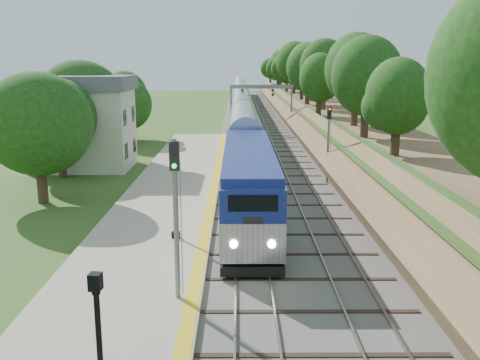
{
  "coord_description": "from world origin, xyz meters",
  "views": [
    {
      "loc": [
        -0.62,
        -16.17,
        9.14
      ],
      "look_at": [
        -0.5,
        12.45,
        2.8
      ],
      "focal_mm": 40.0,
      "sensor_mm": 36.0,
      "label": 1
    }
  ],
  "objects_px": {
    "train": "(242,106)",
    "lamppost_far": "(175,198)",
    "station_building": "(83,122)",
    "signal_platform": "(176,202)",
    "signal_farside": "(329,136)",
    "signal_gantry": "(261,95)"
  },
  "relations": [
    {
      "from": "train",
      "to": "lamppost_far",
      "type": "distance_m",
      "value": 60.5
    },
    {
      "from": "signal_platform",
      "to": "lamppost_far",
      "type": "bearing_deg",
      "value": 97.13
    },
    {
      "from": "station_building",
      "to": "signal_platform",
      "type": "height_order",
      "value": "station_building"
    },
    {
      "from": "signal_gantry",
      "to": "station_building",
      "type": "bearing_deg",
      "value": -123.38
    },
    {
      "from": "train",
      "to": "lamppost_far",
      "type": "height_order",
      "value": "lamppost_far"
    },
    {
      "from": "signal_gantry",
      "to": "train",
      "type": "distance_m",
      "value": 15.6
    },
    {
      "from": "signal_platform",
      "to": "signal_farside",
      "type": "relative_size",
      "value": 1.04
    },
    {
      "from": "lamppost_far",
      "to": "signal_platform",
      "type": "height_order",
      "value": "signal_platform"
    },
    {
      "from": "station_building",
      "to": "signal_farside",
      "type": "distance_m",
      "value": 21.17
    },
    {
      "from": "signal_gantry",
      "to": "signal_platform",
      "type": "xyz_separation_m",
      "value": [
        -5.37,
        -52.25,
        -0.7
      ]
    },
    {
      "from": "signal_gantry",
      "to": "signal_farside",
      "type": "relative_size",
      "value": 1.43
    },
    {
      "from": "station_building",
      "to": "signal_platform",
      "type": "relative_size",
      "value": 1.41
    },
    {
      "from": "signal_farside",
      "to": "signal_platform",
      "type": "bearing_deg",
      "value": -113.5
    },
    {
      "from": "station_building",
      "to": "signal_platform",
      "type": "xyz_separation_m",
      "value": [
        11.1,
        -27.26,
        0.03
      ]
    },
    {
      "from": "lamppost_far",
      "to": "signal_platform",
      "type": "bearing_deg",
      "value": -82.87
    },
    {
      "from": "station_building",
      "to": "signal_gantry",
      "type": "xyz_separation_m",
      "value": [
        16.47,
        24.99,
        0.73
      ]
    },
    {
      "from": "station_building",
      "to": "signal_platform",
      "type": "bearing_deg",
      "value": -67.85
    },
    {
      "from": "lamppost_far",
      "to": "signal_platform",
      "type": "xyz_separation_m",
      "value": [
        0.88,
        -7.04,
        1.66
      ]
    },
    {
      "from": "station_building",
      "to": "lamppost_far",
      "type": "height_order",
      "value": "station_building"
    },
    {
      "from": "signal_gantry",
      "to": "lamppost_far",
      "type": "distance_m",
      "value": 45.71
    },
    {
      "from": "station_building",
      "to": "signal_gantry",
      "type": "bearing_deg",
      "value": 56.62
    },
    {
      "from": "signal_platform",
      "to": "signal_farside",
      "type": "bearing_deg",
      "value": 66.5
    }
  ]
}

